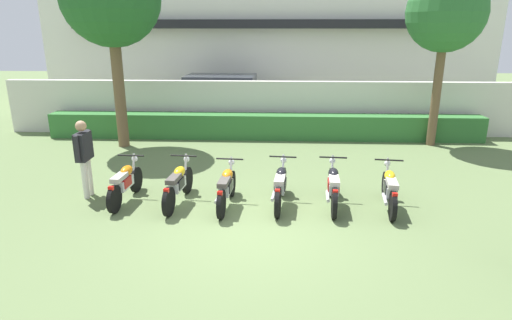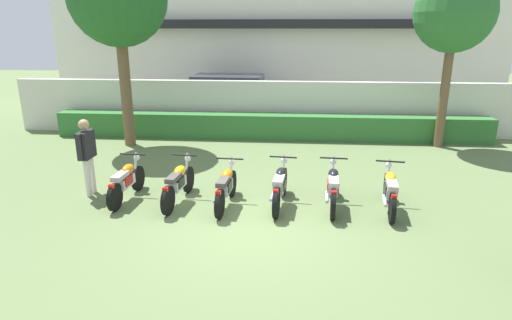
% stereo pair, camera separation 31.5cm
% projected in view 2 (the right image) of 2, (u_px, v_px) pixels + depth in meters
% --- Properties ---
extents(ground, '(60.00, 60.00, 0.00)m').
position_uv_depth(ground, '(250.00, 226.00, 8.37)').
color(ground, '#607547').
extents(building, '(19.46, 6.50, 7.25)m').
position_uv_depth(building, '(278.00, 29.00, 20.94)').
color(building, white).
rests_on(building, ground).
extents(compound_wall, '(18.48, 0.30, 1.89)m').
position_uv_depth(compound_wall, '(270.00, 108.00, 15.37)').
color(compound_wall, silver).
rests_on(compound_wall, ground).
extents(hedge_row, '(14.79, 0.70, 0.84)m').
position_uv_depth(hedge_row, '(269.00, 127.00, 14.86)').
color(hedge_row, '#337033').
rests_on(hedge_row, ground).
extents(parked_car, '(4.58, 2.24, 1.89)m').
position_uv_depth(parked_car, '(232.00, 99.00, 17.26)').
color(parked_car, silver).
rests_on(parked_car, ground).
extents(tree_far_side, '(2.37, 2.37, 5.31)m').
position_uv_depth(tree_far_side, '(455.00, 14.00, 12.78)').
color(tree_far_side, brown).
rests_on(tree_far_side, ground).
extents(motorcycle_in_row_0, '(0.60, 1.80, 0.95)m').
position_uv_depth(motorcycle_in_row_0, '(126.00, 181.00, 9.53)').
color(motorcycle_in_row_0, black).
rests_on(motorcycle_in_row_0, ground).
extents(motorcycle_in_row_1, '(0.60, 1.92, 0.96)m').
position_uv_depth(motorcycle_in_row_1, '(178.00, 183.00, 9.38)').
color(motorcycle_in_row_1, black).
rests_on(motorcycle_in_row_1, ground).
extents(motorcycle_in_row_2, '(0.60, 1.81, 0.95)m').
position_uv_depth(motorcycle_in_row_2, '(226.00, 187.00, 9.19)').
color(motorcycle_in_row_2, black).
rests_on(motorcycle_in_row_2, ground).
extents(motorcycle_in_row_3, '(0.60, 1.90, 0.98)m').
position_uv_depth(motorcycle_in_row_3, '(280.00, 186.00, 9.22)').
color(motorcycle_in_row_3, black).
rests_on(motorcycle_in_row_3, ground).
extents(motorcycle_in_row_4, '(0.60, 1.88, 0.97)m').
position_uv_depth(motorcycle_in_row_4, '(333.00, 187.00, 9.14)').
color(motorcycle_in_row_4, black).
rests_on(motorcycle_in_row_4, ground).
extents(motorcycle_in_row_5, '(0.60, 1.83, 0.96)m').
position_uv_depth(motorcycle_in_row_5, '(390.00, 190.00, 8.98)').
color(motorcycle_in_row_5, black).
rests_on(motorcycle_in_row_5, ground).
extents(inspector_person, '(0.24, 0.70, 1.76)m').
position_uv_depth(inspector_person, '(87.00, 150.00, 9.68)').
color(inspector_person, silver).
rests_on(inspector_person, ground).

